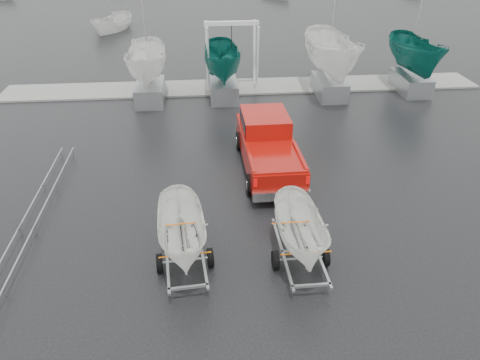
# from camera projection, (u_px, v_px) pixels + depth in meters

# --- Properties ---
(ground_plane) EXTENTS (120.00, 120.00, 0.00)m
(ground_plane) POSITION_uv_depth(u_px,v_px,m) (275.00, 193.00, 18.74)
(ground_plane) COLOR black
(ground_plane) RESTS_ON ground
(dock) EXTENTS (30.00, 3.00, 0.12)m
(dock) POSITION_uv_depth(u_px,v_px,m) (244.00, 87.00, 29.93)
(dock) COLOR gray
(dock) RESTS_ON ground
(pickup_truck) EXTENTS (2.43, 6.40, 2.12)m
(pickup_truck) POSITION_uv_depth(u_px,v_px,m) (267.00, 142.00, 20.31)
(pickup_truck) COLOR #960D08
(pickup_truck) RESTS_ON ground
(trailer_hitched) EXTENTS (1.79, 3.62, 4.29)m
(trailer_hitched) POSITION_uv_depth(u_px,v_px,m) (303.00, 201.00, 13.91)
(trailer_hitched) COLOR #94979D
(trailer_hitched) RESTS_ON ground
(trailer_parked) EXTENTS (1.82, 3.69, 4.48)m
(trailer_parked) POSITION_uv_depth(u_px,v_px,m) (180.00, 199.00, 13.79)
(trailer_parked) COLOR #94979D
(trailer_parked) RESTS_ON ground
(boat_hoist) EXTENTS (3.30, 2.18, 4.12)m
(boat_hoist) POSITION_uv_depth(u_px,v_px,m) (232.00, 46.00, 28.56)
(boat_hoist) COLOR silver
(boat_hoist) RESTS_ON ground
(keelboat_0) EXTENTS (2.24, 3.20, 10.40)m
(keelboat_0) POSITION_uv_depth(u_px,v_px,m) (145.00, 41.00, 26.02)
(keelboat_0) COLOR #94979D
(keelboat_0) RESTS_ON ground
(keelboat_1) EXTENTS (2.11, 3.20, 6.71)m
(keelboat_1) POSITION_uv_depth(u_px,v_px,m) (223.00, 43.00, 26.65)
(keelboat_1) COLOR #94979D
(keelboat_1) RESTS_ON ground
(keelboat_2) EXTENTS (2.67, 3.20, 10.85)m
(keelboat_2) POSITION_uv_depth(u_px,v_px,m) (335.00, 24.00, 26.50)
(keelboat_2) COLOR #94979D
(keelboat_2) RESTS_ON ground
(keelboat_3) EXTENTS (2.26, 3.20, 10.43)m
(keelboat_3) POSITION_uv_depth(u_px,v_px,m) (420.00, 33.00, 27.50)
(keelboat_3) COLOR #94979D
(keelboat_3) RESTS_ON ground
(mast_rack_0) EXTENTS (0.56, 6.50, 0.06)m
(mast_rack_0) POSITION_uv_depth(u_px,v_px,m) (49.00, 183.00, 18.73)
(mast_rack_0) COLOR #94979D
(mast_rack_0) RESTS_ON ground
(moored_boat_0) EXTENTS (2.98, 3.02, 11.05)m
(moored_boat_0) POSITION_uv_depth(u_px,v_px,m) (114.00, 30.00, 44.20)
(moored_boat_0) COLOR white
(moored_boat_0) RESTS_ON ground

